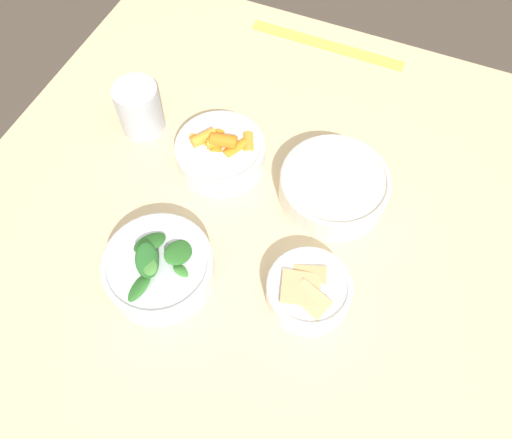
# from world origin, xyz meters

# --- Properties ---
(ground_plane) EXTENTS (10.00, 10.00, 0.00)m
(ground_plane) POSITION_xyz_m (0.00, 0.00, 0.00)
(ground_plane) COLOR #4C4238
(dining_table) EXTENTS (1.11, 1.01, 0.75)m
(dining_table) POSITION_xyz_m (0.00, 0.00, 0.64)
(dining_table) COLOR beige
(dining_table) RESTS_ON ground_plane
(bowl_carrots) EXTENTS (0.16, 0.16, 0.07)m
(bowl_carrots) POSITION_xyz_m (-0.15, 0.07, 0.78)
(bowl_carrots) COLOR white
(bowl_carrots) RESTS_ON dining_table
(bowl_greens) EXTENTS (0.17, 0.17, 0.09)m
(bowl_greens) POSITION_xyz_m (-0.14, -0.17, 0.78)
(bowl_greens) COLOR silver
(bowl_greens) RESTS_ON dining_table
(bowl_beans_hotdog) EXTENTS (0.19, 0.19, 0.06)m
(bowl_beans_hotdog) POSITION_xyz_m (0.06, 0.08, 0.77)
(bowl_beans_hotdog) COLOR silver
(bowl_beans_hotdog) RESTS_ON dining_table
(bowl_cookies) EXTENTS (0.13, 0.13, 0.05)m
(bowl_cookies) POSITION_xyz_m (0.08, -0.11, 0.77)
(bowl_cookies) COLOR white
(bowl_cookies) RESTS_ON dining_table
(ruler) EXTENTS (0.34, 0.03, 0.00)m
(ruler) POSITION_xyz_m (-0.08, 0.44, 0.75)
(ruler) COLOR #EADB4C
(ruler) RESTS_ON dining_table
(cup) EXTENTS (0.08, 0.08, 0.10)m
(cup) POSITION_xyz_m (-0.32, 0.09, 0.80)
(cup) COLOR #B2B7C1
(cup) RESTS_ON dining_table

